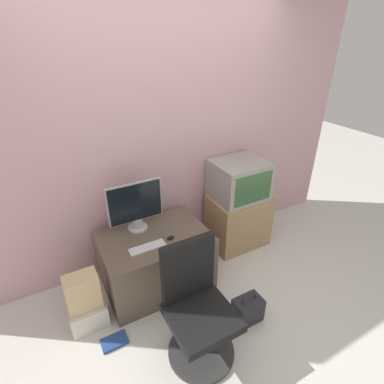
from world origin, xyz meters
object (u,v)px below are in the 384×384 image
Objects in this scene: crt_tv at (239,180)px; cardboard_box_lower at (88,314)px; keyboard at (147,247)px; office_chair at (197,311)px; main_monitor at (136,207)px; book at (114,341)px; handbag at (248,310)px; mouse at (171,238)px.

crt_tv is 1.91m from cardboard_box_lower.
office_chair reaches higher than keyboard.
main_monitor is 1.12m from book.
handbag is at bearing -58.50° from main_monitor.
mouse reaches higher than cardboard_box_lower.
office_chair is (0.09, -0.97, -0.41)m from main_monitor.
handbag is (1.20, -0.63, 0.02)m from cardboard_box_lower.
handbag is (0.39, -0.67, -0.46)m from mouse.
main_monitor is at bearing 95.34° from office_chair.
keyboard is (-0.03, -0.32, -0.23)m from main_monitor.
crt_tv reaches higher than book.
main_monitor is 1.14m from crt_tv.
crt_tv is at bearing 10.26° from cardboard_box_lower.
crt_tv is 1.48m from office_chair.
book is (-0.45, -0.31, -0.56)m from keyboard.
keyboard reaches higher than handbag.
office_chair is 0.77m from book.
main_monitor is 0.99m from cardboard_box_lower.
office_chair is at bearing -31.26° from book.
main_monitor reaches higher than mouse.
cardboard_box_lower is 1.35m from handbag.
crt_tv reaches higher than office_chair.
main_monitor is at bearing 29.23° from cardboard_box_lower.
book is (0.13, -0.29, -0.09)m from cardboard_box_lower.
mouse is 0.71m from office_chair.
cardboard_box_lower is 0.33m from book.
cardboard_box_lower is (-0.81, -0.04, -0.48)m from mouse.
main_monitor is at bearing 84.77° from keyboard.
mouse is at bearing 120.39° from handbag.
mouse is 0.22× the size of handbag.
mouse is at bearing 4.67° from keyboard.
main_monitor is at bearing 123.89° from mouse.
crt_tv is 1.29m from handbag.
mouse reaches higher than book.
handbag is at bearing -120.29° from crt_tv.
main_monitor is at bearing 121.50° from handbag.
crt_tv reaches higher than keyboard.
cardboard_box_lower reaches higher than book.
mouse is (0.23, 0.02, 0.01)m from keyboard.
mouse is at bearing 2.95° from cardboard_box_lower.
office_chair is 0.99m from cardboard_box_lower.
main_monitor is 1.06m from office_chair.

